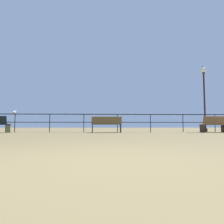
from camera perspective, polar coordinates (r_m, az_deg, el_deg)
name	(u,v)px	position (r m, az deg, el deg)	size (l,w,h in m)	color
ground_plane	(91,165)	(2.11, -6.23, -15.35)	(60.00, 60.00, 0.00)	olive
pier_railing	(101,119)	(11.66, -3.37, -1.98)	(18.36, 0.05, 1.10)	black
bench_near_left	(107,123)	(10.95, -1.61, -3.37)	(1.71, 0.58, 0.91)	brown
bench_near_right	(214,123)	(12.72, 27.95, -3.03)	(1.50, 0.73, 0.94)	brown
lamppost_center	(204,90)	(13.69, 25.69, 5.87)	(0.34, 0.34, 4.24)	black
seagull_on_rail	(14,112)	(12.84, -27.04, -0.01)	(0.20, 0.44, 0.21)	silver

